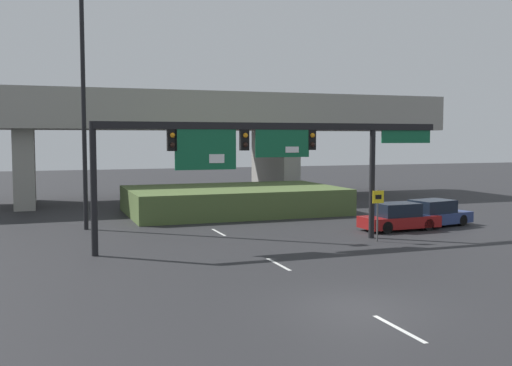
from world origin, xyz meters
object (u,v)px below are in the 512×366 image
Objects in this scene: signal_gantry at (265,145)px; speed_limit_sign at (378,208)px; parked_sedan_mid_right at (434,214)px; parked_sedan_near_right at (398,218)px; highway_light_pole_near at (83,85)px.

speed_limit_sign is at bearing -10.67° from signal_gantry.
parked_sedan_mid_right is at bearing 12.23° from signal_gantry.
speed_limit_sign is at bearing -139.29° from parked_sedan_near_right.
parked_sedan_near_right is at bearing -178.33° from parked_sedan_mid_right.
speed_limit_sign is 16.71m from highway_light_pole_near.
parked_sedan_mid_right is (2.74, 0.63, 0.01)m from parked_sedan_near_right.
highway_light_pole_near reaches higher than parked_sedan_near_right.
signal_gantry is 1.14× the size of highway_light_pole_near.
speed_limit_sign is 4.21m from parked_sedan_near_right.
signal_gantry reaches higher than parked_sedan_mid_right.
speed_limit_sign is at bearing -160.32° from parked_sedan_mid_right.
speed_limit_sign is 0.54× the size of parked_sedan_mid_right.
signal_gantry is 6.72× the size of speed_limit_sign.
highway_light_pole_near is 3.21× the size of parked_sedan_mid_right.
parked_sedan_near_right is at bearing 43.12° from speed_limit_sign.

